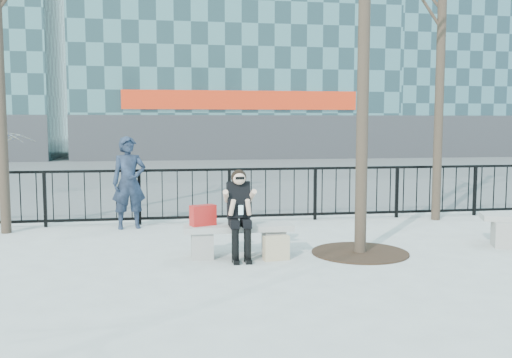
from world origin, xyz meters
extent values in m
plane|color=gray|center=(0.00, 0.00, 0.00)|extent=(120.00, 120.00, 0.00)
cube|color=#474747|center=(0.00, 15.00, 0.00)|extent=(60.00, 23.00, 0.01)
cube|color=black|center=(0.00, 3.00, 1.08)|extent=(14.00, 0.05, 0.05)
cube|color=black|center=(0.00, 3.00, 0.12)|extent=(14.00, 0.05, 0.05)
cube|color=#2D2D30|center=(3.00, 21.96, 1.20)|extent=(18.00, 0.08, 2.40)
cube|color=#B8250C|center=(3.00, 21.90, 3.20)|extent=(12.60, 0.12, 1.00)
cube|color=#487073|center=(20.00, 27.00, 10.00)|extent=(16.00, 10.00, 20.00)
cylinder|color=black|center=(1.90, -0.10, 3.75)|extent=(0.18, 0.18, 7.50)
cylinder|color=black|center=(4.50, 2.60, 3.50)|extent=(0.18, 0.18, 7.00)
cylinder|color=black|center=(1.90, -0.10, 0.01)|extent=(1.50, 1.50, 0.02)
cube|color=slate|center=(-0.55, 0.00, 0.20)|extent=(0.32, 0.38, 0.40)
cube|color=slate|center=(0.55, 0.00, 0.20)|extent=(0.32, 0.38, 0.40)
cube|color=gray|center=(0.00, 0.00, 0.45)|extent=(1.65, 0.46, 0.09)
cube|color=slate|center=(4.38, -0.01, 0.21)|extent=(0.33, 0.39, 0.41)
cube|color=#B11815|center=(-0.53, 0.02, 0.64)|extent=(0.41, 0.30, 0.31)
cube|color=tan|center=(0.53, -0.32, 0.18)|extent=(0.40, 0.20, 0.36)
imported|color=black|center=(-1.77, 2.61, 0.88)|extent=(0.72, 0.55, 1.77)
camera|label=1|loc=(-1.07, -8.46, 2.04)|focal=40.00mm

